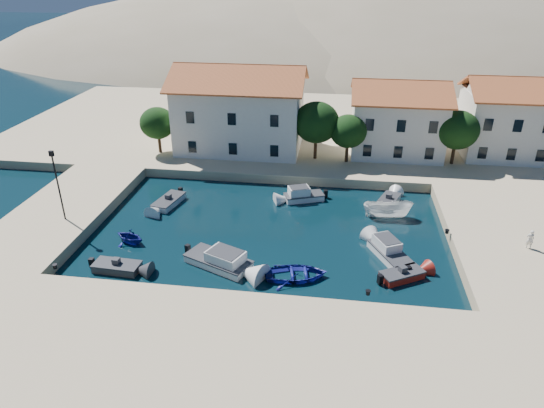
{
  "coord_description": "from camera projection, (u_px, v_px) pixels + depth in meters",
  "views": [
    {
      "loc": [
        5.3,
        -26.02,
        20.79
      ],
      "look_at": [
        0.07,
        11.34,
        2.0
      ],
      "focal_mm": 32.0,
      "sensor_mm": 36.0,
      "label": 1
    }
  ],
  "objects": [
    {
      "name": "hills",
      "position": [
        387.0,
        122.0,
        150.45
      ],
      "size": [
        254.0,
        176.0,
        99.0
      ],
      "color": "gray",
      "rests_on": "ground"
    },
    {
      "name": "bollards",
      "position": [
        295.0,
        261.0,
        35.56
      ],
      "size": [
        29.36,
        9.56,
        0.3
      ],
      "color": "black",
      "rests_on": "ground"
    },
    {
      "name": "motorboat_white_west",
      "position": [
        169.0,
        202.0,
        46.44
      ],
      "size": [
        2.47,
        4.11,
        1.25
      ],
      "rotation": [
        0.0,
        0.0,
        -1.78
      ],
      "color": "white",
      "rests_on": "ground"
    },
    {
      "name": "quay_north",
      "position": [
        313.0,
        129.0,
        66.21
      ],
      "size": [
        80.0,
        36.0,
        1.0
      ],
      "primitive_type": "cube",
      "color": "#C8B489",
      "rests_on": "ground"
    },
    {
      "name": "motorboat_white_ne",
      "position": [
        388.0,
        201.0,
        46.54
      ],
      "size": [
        2.66,
        3.63,
        1.25
      ],
      "rotation": [
        0.0,
        0.0,
        1.19
      ],
      "color": "white",
      "rests_on": "ground"
    },
    {
      "name": "building_mid",
      "position": [
        398.0,
        116.0,
        54.88
      ],
      "size": [
        10.5,
        8.4,
        8.3
      ],
      "color": "silver",
      "rests_on": "quay_north"
    },
    {
      "name": "rowboat_west",
      "position": [
        131.0,
        242.0,
        40.27
      ],
      "size": [
        3.31,
        3.09,
        1.41
      ],
      "primitive_type": "imported",
      "rotation": [
        0.0,
        0.0,
        -1.92
      ],
      "color": "navy",
      "rests_on": "ground"
    },
    {
      "name": "quay_south",
      "position": [
        228.0,
        362.0,
        27.45
      ],
      "size": [
        52.0,
        12.0,
        1.0
      ],
      "primitive_type": "cube",
      "color": "#C8B489",
      "rests_on": "ground"
    },
    {
      "name": "quay_east",
      "position": [
        520.0,
        244.0,
        39.09
      ],
      "size": [
        11.0,
        20.0,
        1.0
      ],
      "primitive_type": "cube",
      "color": "#C8B489",
      "rests_on": "ground"
    },
    {
      "name": "motorboat_grey_sw",
      "position": [
        117.0,
        267.0,
        36.43
      ],
      "size": [
        3.59,
        1.75,
        1.25
      ],
      "rotation": [
        0.0,
        0.0,
        -0.06
      ],
      "color": "#333439",
      "rests_on": "ground"
    },
    {
      "name": "boat_east",
      "position": [
        387.0,
        217.0,
        44.24
      ],
      "size": [
        4.52,
        1.97,
        1.7
      ],
      "primitive_type": "imported",
      "rotation": [
        0.0,
        0.0,
        1.64
      ],
      "color": "white",
      "rests_on": "ground"
    },
    {
      "name": "cabin_cruiser_north",
      "position": [
        304.0,
        195.0,
        47.24
      ],
      "size": [
        4.12,
        2.86,
        1.6
      ],
      "rotation": [
        0.0,
        0.0,
        3.51
      ],
      "color": "white",
      "rests_on": "ground"
    },
    {
      "name": "cabin_cruiser_east",
      "position": [
        390.0,
        253.0,
        37.92
      ],
      "size": [
        3.52,
        4.68,
        1.6
      ],
      "rotation": [
        0.0,
        0.0,
        2.04
      ],
      "color": "white",
      "rests_on": "ground"
    },
    {
      "name": "building_left",
      "position": [
        240.0,
        107.0,
        55.91
      ],
      "size": [
        14.7,
        9.45,
        9.7
      ],
      "color": "silver",
      "rests_on": "quay_north"
    },
    {
      "name": "cabin_cruiser_south",
      "position": [
        218.0,
        260.0,
        37.02
      ],
      "size": [
        5.66,
        4.15,
        1.6
      ],
      "rotation": [
        0.0,
        0.0,
        -0.42
      ],
      "color": "white",
      "rests_on": "ground"
    },
    {
      "name": "building_right",
      "position": [
        507.0,
        116.0,
        54.17
      ],
      "size": [
        9.45,
        8.4,
        8.8
      ],
      "color": "silver",
      "rests_on": "quay_north"
    },
    {
      "name": "motorboat_red_se",
      "position": [
        402.0,
        275.0,
        35.48
      ],
      "size": [
        3.5,
        2.86,
        1.25
      ],
      "rotation": [
        0.0,
        0.0,
        0.53
      ],
      "color": "maroon",
      "rests_on": "ground"
    },
    {
      "name": "pedestrian",
      "position": [
        530.0,
        239.0,
        37.21
      ],
      "size": [
        0.6,
        0.42,
        1.56
      ],
      "primitive_type": "imported",
      "rotation": [
        0.0,
        0.0,
        3.07
      ],
      "color": "silver",
      "rests_on": "quay_east"
    },
    {
      "name": "rowboat_south",
      "position": [
        296.0,
        277.0,
        35.73
      ],
      "size": [
        5.14,
        4.11,
        0.95
      ],
      "primitive_type": "imported",
      "rotation": [
        0.0,
        0.0,
        1.77
      ],
      "color": "navy",
      "rests_on": "ground"
    },
    {
      "name": "quay_west",
      "position": [
        62.0,
        212.0,
        43.99
      ],
      "size": [
        8.0,
        20.0,
        1.0
      ],
      "primitive_type": "cube",
      "color": "#C8B489",
      "rests_on": "ground"
    },
    {
      "name": "ground",
      "position": [
        248.0,
        304.0,
        32.99
      ],
      "size": [
        400.0,
        400.0,
        0.0
      ],
      "primitive_type": "plane",
      "color": "black",
      "rests_on": "ground"
    },
    {
      "name": "lamppost",
      "position": [
        57.0,
        179.0,
        40.14
      ],
      "size": [
        0.35,
        0.25,
        6.22
      ],
      "color": "black",
      "rests_on": "quay_west"
    },
    {
      "name": "trees",
      "position": [
        330.0,
        126.0,
        52.84
      ],
      "size": [
        37.3,
        5.3,
        6.45
      ],
      "color": "#382314",
      "rests_on": "quay_north"
    }
  ]
}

